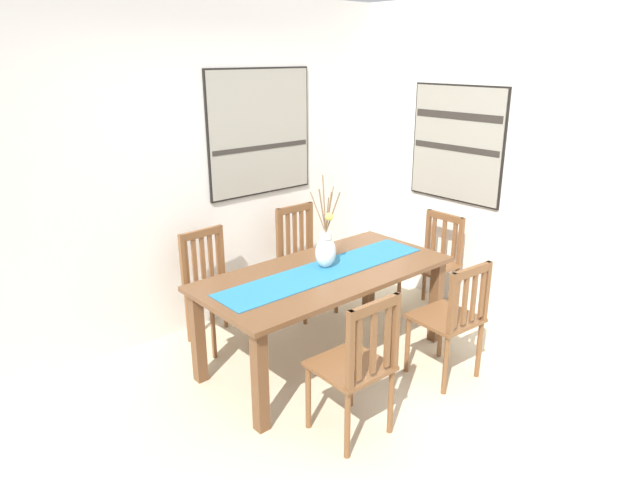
{
  "coord_description": "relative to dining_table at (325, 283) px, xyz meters",
  "views": [
    {
      "loc": [
        -2.36,
        -2.17,
        2.25
      ],
      "look_at": [
        0.27,
        0.79,
        0.91
      ],
      "focal_mm": 31.3,
      "sensor_mm": 36.0,
      "label": 1
    }
  ],
  "objects": [
    {
      "name": "ground_plane",
      "position": [
        -0.19,
        -0.65,
        -0.64
      ],
      "size": [
        6.4,
        6.4,
        0.03
      ],
      "primitive_type": "cube",
      "color": "beige"
    },
    {
      "name": "wall_back",
      "position": [
        -0.19,
        1.21,
        0.72
      ],
      "size": [
        6.4,
        0.12,
        2.7
      ],
      "primitive_type": "cube",
      "color": "silver",
      "rests_on": "ground_plane"
    },
    {
      "name": "wall_side",
      "position": [
        1.67,
        -0.65,
        0.72
      ],
      "size": [
        0.12,
        6.4,
        2.7
      ],
      "primitive_type": "cube",
      "color": "silver",
      "rests_on": "ground_plane"
    },
    {
      "name": "dining_table",
      "position": [
        0.0,
        0.0,
        0.0
      ],
      "size": [
        1.9,
        0.91,
        0.73
      ],
      "color": "brown",
      "rests_on": "ground_plane"
    },
    {
      "name": "table_runner",
      "position": [
        0.0,
        -0.0,
        0.1
      ],
      "size": [
        1.75,
        0.36,
        0.01
      ],
      "primitive_type": "cube",
      "color": "#236B93",
      "rests_on": "dining_table"
    },
    {
      "name": "centerpiece_vase",
      "position": [
        0.05,
        0.05,
        0.24
      ],
      "size": [
        0.2,
        0.2,
        0.69
      ],
      "color": "silver",
      "rests_on": "dining_table"
    },
    {
      "name": "chair_0",
      "position": [
        -0.46,
        0.83,
        -0.14
      ],
      "size": [
        0.44,
        0.44,
        0.92
      ],
      "color": "brown",
      "rests_on": "ground_plane"
    },
    {
      "name": "chair_1",
      "position": [
        0.45,
        0.79,
        -0.12
      ],
      "size": [
        0.43,
        0.43,
        0.96
      ],
      "color": "brown",
      "rests_on": "ground_plane"
    },
    {
      "name": "chair_2",
      "position": [
        0.49,
        -0.79,
        -0.15
      ],
      "size": [
        0.45,
        0.45,
        0.9
      ],
      "color": "brown",
      "rests_on": "ground_plane"
    },
    {
      "name": "chair_3",
      "position": [
        1.3,
        0.0,
        -0.16
      ],
      "size": [
        0.42,
        0.42,
        0.89
      ],
      "color": "brown",
      "rests_on": "ground_plane"
    },
    {
      "name": "chair_4",
      "position": [
        -0.47,
        -0.79,
        -0.14
      ],
      "size": [
        0.43,
        0.43,
        0.95
      ],
      "color": "brown",
      "rests_on": "ground_plane"
    },
    {
      "name": "painting_on_back_wall",
      "position": [
        0.27,
        1.15,
        0.97
      ],
      "size": [
        1.05,
        0.05,
        1.07
      ],
      "color": "black"
    },
    {
      "name": "painting_on_side_wall",
      "position": [
        1.6,
        0.05,
        0.86
      ],
      "size": [
        0.05,
        0.94,
        1.01
      ],
      "color": "black"
    }
  ]
}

